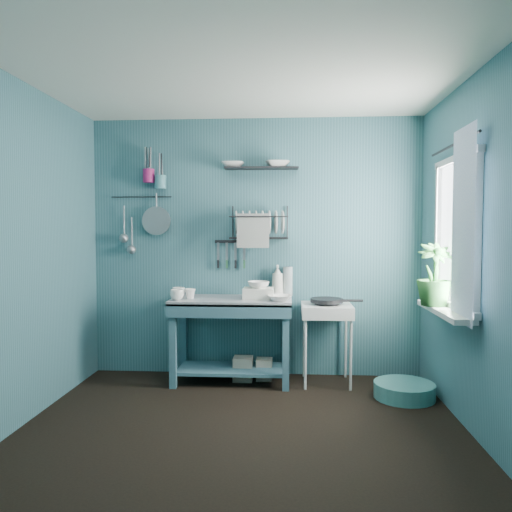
# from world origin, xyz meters

# --- Properties ---
(floor) EXTENTS (3.20, 3.20, 0.00)m
(floor) POSITION_xyz_m (0.00, 0.00, 0.00)
(floor) COLOR black
(floor) RESTS_ON ground
(ceiling) EXTENTS (3.20, 3.20, 0.00)m
(ceiling) POSITION_xyz_m (0.00, 0.00, 2.50)
(ceiling) COLOR silver
(ceiling) RESTS_ON ground
(wall_back) EXTENTS (3.20, 0.00, 3.20)m
(wall_back) POSITION_xyz_m (0.00, 1.50, 1.25)
(wall_back) COLOR #35636D
(wall_back) RESTS_ON ground
(wall_front) EXTENTS (3.20, 0.00, 3.20)m
(wall_front) POSITION_xyz_m (0.00, -1.50, 1.25)
(wall_front) COLOR #35636D
(wall_front) RESTS_ON ground
(wall_left) EXTENTS (0.00, 3.00, 3.00)m
(wall_left) POSITION_xyz_m (-1.60, 0.00, 1.25)
(wall_left) COLOR #35636D
(wall_left) RESTS_ON ground
(wall_right) EXTENTS (0.00, 3.00, 3.00)m
(wall_right) POSITION_xyz_m (1.60, 0.00, 1.25)
(wall_right) COLOR #35636D
(wall_right) RESTS_ON ground
(work_counter) EXTENTS (1.14, 0.63, 0.79)m
(work_counter) POSITION_xyz_m (-0.20, 1.22, 0.39)
(work_counter) COLOR #386576
(work_counter) RESTS_ON floor
(mug_left) EXTENTS (0.12, 0.12, 0.10)m
(mug_left) POSITION_xyz_m (-0.68, 1.06, 0.83)
(mug_left) COLOR white
(mug_left) RESTS_ON work_counter
(mug_mid) EXTENTS (0.14, 0.14, 0.09)m
(mug_mid) POSITION_xyz_m (-0.58, 1.16, 0.83)
(mug_mid) COLOR white
(mug_mid) RESTS_ON work_counter
(mug_right) EXTENTS (0.17, 0.17, 0.10)m
(mug_right) POSITION_xyz_m (-0.70, 1.22, 0.83)
(mug_right) COLOR white
(mug_right) RESTS_ON work_counter
(wash_tub) EXTENTS (0.28, 0.22, 0.10)m
(wash_tub) POSITION_xyz_m (0.05, 1.20, 0.84)
(wash_tub) COLOR white
(wash_tub) RESTS_ON work_counter
(tub_bowl) EXTENTS (0.20, 0.19, 0.06)m
(tub_bowl) POSITION_xyz_m (0.05, 1.20, 0.92)
(tub_bowl) COLOR white
(tub_bowl) RESTS_ON wash_tub
(soap_bottle) EXTENTS (0.11, 0.12, 0.30)m
(soap_bottle) POSITION_xyz_m (0.22, 1.42, 0.94)
(soap_bottle) COLOR white
(soap_bottle) RESTS_ON work_counter
(water_bottle) EXTENTS (0.09, 0.09, 0.28)m
(water_bottle) POSITION_xyz_m (0.32, 1.44, 0.93)
(water_bottle) COLOR #A5B3B8
(water_bottle) RESTS_ON work_counter
(counter_bowl) EXTENTS (0.22, 0.22, 0.05)m
(counter_bowl) POSITION_xyz_m (0.25, 1.07, 0.81)
(counter_bowl) COLOR white
(counter_bowl) RESTS_ON work_counter
(hotplate_stand) EXTENTS (0.48, 0.48, 0.74)m
(hotplate_stand) POSITION_xyz_m (0.68, 1.23, 0.37)
(hotplate_stand) COLOR silver
(hotplate_stand) RESTS_ON floor
(frying_pan) EXTENTS (0.30, 0.30, 0.03)m
(frying_pan) POSITION_xyz_m (0.68, 1.23, 0.77)
(frying_pan) COLOR black
(frying_pan) RESTS_ON hotplate_stand
(knife_strip) EXTENTS (0.32, 0.03, 0.03)m
(knife_strip) POSITION_xyz_m (-0.23, 1.47, 1.31)
(knife_strip) COLOR black
(knife_strip) RESTS_ON wall_back
(dish_rack) EXTENTS (0.56, 0.27, 0.32)m
(dish_rack) POSITION_xyz_m (0.05, 1.37, 1.49)
(dish_rack) COLOR black
(dish_rack) RESTS_ON wall_back
(upper_shelf) EXTENTS (0.71, 0.21, 0.01)m
(upper_shelf) POSITION_xyz_m (0.06, 1.40, 2.01)
(upper_shelf) COLOR black
(upper_shelf) RESTS_ON wall_back
(shelf_bowl_left) EXTENTS (0.22, 0.22, 0.05)m
(shelf_bowl_left) POSITION_xyz_m (-0.21, 1.40, 2.09)
(shelf_bowl_left) COLOR white
(shelf_bowl_left) RESTS_ON upper_shelf
(shelf_bowl_right) EXTENTS (0.25, 0.25, 0.06)m
(shelf_bowl_right) POSITION_xyz_m (0.22, 1.40, 2.09)
(shelf_bowl_right) COLOR white
(shelf_bowl_right) RESTS_ON upper_shelf
(utensil_cup_magenta) EXTENTS (0.11, 0.11, 0.13)m
(utensil_cup_magenta) POSITION_xyz_m (-1.03, 1.42, 1.95)
(utensil_cup_magenta) COLOR #AC1F64
(utensil_cup_magenta) RESTS_ON wall_back
(utensil_cup_teal) EXTENTS (0.11, 0.11, 0.13)m
(utensil_cup_teal) POSITION_xyz_m (-0.92, 1.42, 1.88)
(utensil_cup_teal) COLOR teal
(utensil_cup_teal) RESTS_ON wall_back
(colander) EXTENTS (0.28, 0.03, 0.28)m
(colander) POSITION_xyz_m (-0.97, 1.45, 1.51)
(colander) COLOR #929499
(colander) RESTS_ON wall_back
(ladle_outer) EXTENTS (0.01, 0.01, 0.30)m
(ladle_outer) POSITION_xyz_m (-1.29, 1.46, 1.51)
(ladle_outer) COLOR #929499
(ladle_outer) RESTS_ON wall_back
(ladle_inner) EXTENTS (0.01, 0.01, 0.30)m
(ladle_inner) POSITION_xyz_m (-1.22, 1.46, 1.40)
(ladle_inner) COLOR #929499
(ladle_inner) RESTS_ON wall_back
(hook_rail) EXTENTS (0.60, 0.01, 0.01)m
(hook_rail) POSITION_xyz_m (-1.12, 1.47, 1.74)
(hook_rail) COLOR black
(hook_rail) RESTS_ON wall_back
(window_glass) EXTENTS (0.00, 1.10, 1.10)m
(window_glass) POSITION_xyz_m (1.59, 0.45, 1.40)
(window_glass) COLOR white
(window_glass) RESTS_ON wall_right
(windowsill) EXTENTS (0.16, 0.95, 0.04)m
(windowsill) POSITION_xyz_m (1.50, 0.45, 0.81)
(windowsill) COLOR silver
(windowsill) RESTS_ON wall_right
(curtain) EXTENTS (0.00, 1.35, 1.35)m
(curtain) POSITION_xyz_m (1.52, 0.15, 1.45)
(curtain) COLOR white
(curtain) RESTS_ON wall_right
(curtain_rod) EXTENTS (0.02, 1.05, 0.02)m
(curtain_rod) POSITION_xyz_m (1.54, 0.45, 2.05)
(curtain_rod) COLOR black
(curtain_rod) RESTS_ON wall_right
(potted_plant) EXTENTS (0.31, 0.31, 0.49)m
(potted_plant) POSITION_xyz_m (1.46, 0.59, 1.08)
(potted_plant) COLOR #28652A
(potted_plant) RESTS_ON windowsill
(storage_tin_large) EXTENTS (0.18, 0.18, 0.22)m
(storage_tin_large) POSITION_xyz_m (-0.10, 1.27, 0.11)
(storage_tin_large) COLOR tan
(storage_tin_large) RESTS_ON floor
(storage_tin_small) EXTENTS (0.15, 0.15, 0.20)m
(storage_tin_small) POSITION_xyz_m (0.10, 1.30, 0.10)
(storage_tin_small) COLOR tan
(storage_tin_small) RESTS_ON floor
(floor_basin) EXTENTS (0.51, 0.51, 0.13)m
(floor_basin) POSITION_xyz_m (1.31, 0.86, 0.07)
(floor_basin) COLOR teal
(floor_basin) RESTS_ON floor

